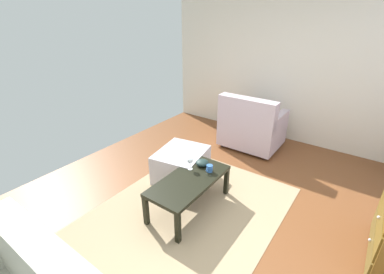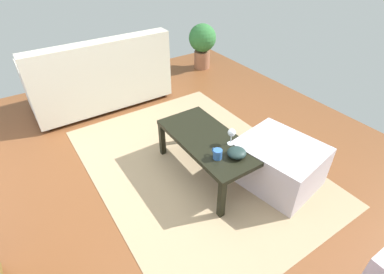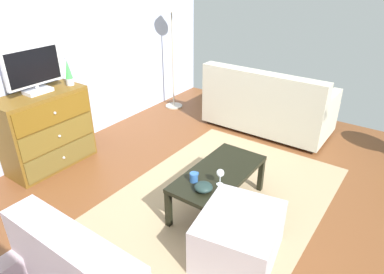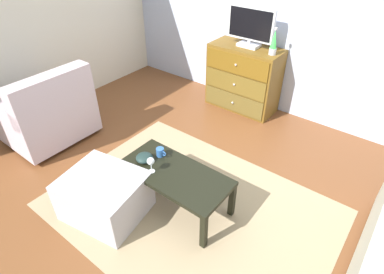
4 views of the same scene
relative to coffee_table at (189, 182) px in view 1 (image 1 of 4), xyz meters
name	(u,v)px [view 1 (image 1 of 4)]	position (x,y,z in m)	size (l,w,h in m)	color
ground_plane	(208,215)	(-0.05, 0.24, -0.38)	(5.73, 4.69, 0.05)	brown
wall_plain_left	(295,62)	(-2.67, 0.24, 1.02)	(0.12, 4.69, 2.76)	beige
area_rug	(184,215)	(0.15, 0.04, -0.35)	(2.60, 1.90, 0.01)	#9F8765
coffee_table	(189,182)	(0.00, 0.00, 0.00)	(1.05, 0.50, 0.41)	black
wine_glass	(190,161)	(-0.17, -0.12, 0.17)	(0.07, 0.07, 0.16)	silver
mug	(209,168)	(-0.26, 0.10, 0.09)	(0.11, 0.08, 0.08)	#2D5B9D
bowl_decorative	(202,163)	(-0.33, -0.05, 0.09)	(0.16, 0.16, 0.07)	#1B2D2B
armchair	(251,127)	(-1.91, -0.10, 0.01)	(0.80, 0.95, 0.93)	#332319
ottoman	(181,165)	(-0.45, -0.47, -0.15)	(0.70, 0.60, 0.42)	#B2AAB1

